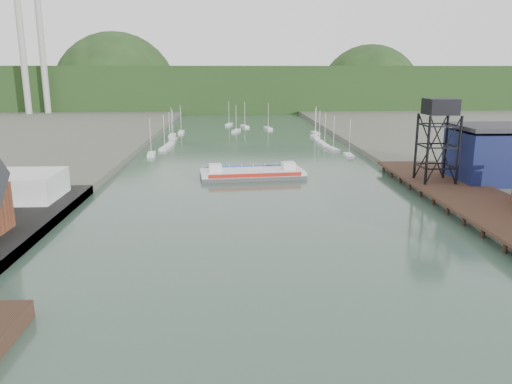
{
  "coord_description": "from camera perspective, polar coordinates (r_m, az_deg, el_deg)",
  "views": [
    {
      "loc": [
        -4.63,
        -36.19,
        23.24
      ],
      "look_at": [
        -0.9,
        42.85,
        4.0
      ],
      "focal_mm": 35.0,
      "sensor_mm": 36.0,
      "label": 1
    }
  ],
  "objects": [
    {
      "name": "ground",
      "position": [
        43.26,
        4.09,
        -18.87
      ],
      "size": [
        600.0,
        600.0,
        0.0
      ],
      "primitive_type": "plane",
      "color": "#304B3D",
      "rests_on": "ground"
    },
    {
      "name": "east_pier",
      "position": [
        93.71,
        23.76,
        -0.68
      ],
      "size": [
        14.0,
        70.0,
        2.45
      ],
      "color": "black",
      "rests_on": "ground"
    },
    {
      "name": "white_shed",
      "position": [
        96.72,
        -26.66,
        0.63
      ],
      "size": [
        18.0,
        12.0,
        4.5
      ],
      "primitive_type": "cube",
      "color": "silver",
      "rests_on": "west_quay"
    },
    {
      "name": "lift_tower",
      "position": [
        102.47,
        20.29,
        8.58
      ],
      "size": [
        6.5,
        6.5,
        16.0
      ],
      "color": "black",
      "rests_on": "east_pier"
    },
    {
      "name": "blue_shed",
      "position": [
        111.8,
        26.65,
        3.89
      ],
      "size": [
        20.5,
        14.5,
        11.3
      ],
      "color": "#0E143E",
      "rests_on": "east_land"
    },
    {
      "name": "marina_sailboats",
      "position": [
        176.21,
        -1.16,
        6.2
      ],
      "size": [
        57.71,
        92.65,
        0.9
      ],
      "color": "silver",
      "rests_on": "ground"
    },
    {
      "name": "smokestacks",
      "position": [
        287.26,
        -24.12,
        13.87
      ],
      "size": [
        11.2,
        8.2,
        60.0
      ],
      "color": "#A5A49F",
      "rests_on": "ground"
    },
    {
      "name": "distant_hills",
      "position": [
        337.79,
        -2.65,
        11.47
      ],
      "size": [
        500.0,
        120.0,
        80.0
      ],
      "color": "#1C3015",
      "rests_on": "ground"
    },
    {
      "name": "chain_ferry",
      "position": [
        111.49,
        -0.43,
        2.13
      ],
      "size": [
        23.83,
        11.67,
        3.31
      ],
      "rotation": [
        0.0,
        0.0,
        0.11
      ],
      "color": "#47484A",
      "rests_on": "ground"
    }
  ]
}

